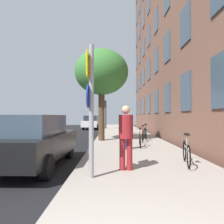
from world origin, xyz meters
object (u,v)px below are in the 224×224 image
object	(u,v)px
bicycle_1	(140,139)
car_0	(34,140)
pedestrian_2	(129,122)
car_1	(92,122)
pedestrian_1	(128,130)
bicycle_0	(187,152)
pedestrian_0	(126,133)
bicycle_3	(146,133)
traffic_light	(105,109)
tree_near	(102,73)
bicycle_2	(143,135)
sign_post	(91,101)

from	to	relation	value
bicycle_1	car_0	bearing A→B (deg)	-136.86
pedestrian_2	car_1	bearing A→B (deg)	116.23
car_0	car_1	size ratio (longest dim) A/B	0.94
pedestrian_1	bicycle_0	bearing A→B (deg)	-61.26
pedestrian_0	car_0	distance (m)	2.95
bicycle_3	car_0	distance (m)	8.37
bicycle_3	traffic_light	bearing A→B (deg)	105.24
tree_near	pedestrian_2	world-z (taller)	tree_near
bicycle_0	bicycle_2	world-z (taller)	bicycle_0
bicycle_0	bicycle_2	xyz separation A→B (m)	(-0.48, 5.67, -0.00)
sign_post	traffic_light	distance (m)	19.38
sign_post	bicycle_1	bearing A→B (deg)	69.53
tree_near	bicycle_0	size ratio (longest dim) A/B	3.28
car_0	pedestrian_2	bearing A→B (deg)	70.05
bicycle_2	bicycle_3	bearing A→B (deg)	75.41
bicycle_2	car_1	world-z (taller)	car_1
car_1	bicycle_2	bearing A→B (deg)	-71.78
tree_near	bicycle_1	world-z (taller)	tree_near
bicycle_2	pedestrian_2	distance (m)	5.10
tree_near	bicycle_1	xyz separation A→B (m)	(1.99, -2.54, -3.75)
bicycle_0	car_1	distance (m)	19.11
traffic_light	bicycle_1	distance (m)	14.64
bicycle_0	bicycle_3	xyz separation A→B (m)	(-0.11, 7.10, 0.01)
pedestrian_2	bicycle_0	bearing A→B (deg)	-85.36
bicycle_1	traffic_light	bearing A→B (deg)	98.62
traffic_light	bicycle_1	world-z (taller)	traffic_light
pedestrian_0	car_0	bearing A→B (deg)	165.08
bicycle_3	pedestrian_1	xyz separation A→B (m)	(-1.48, -4.21, 0.49)
sign_post	bicycle_2	distance (m)	7.51
bicycle_0	pedestrian_2	xyz separation A→B (m)	(-0.87, 10.72, 0.58)
bicycle_0	bicycle_1	world-z (taller)	bicycle_0
bicycle_3	car_1	distance (m)	12.31
traffic_light	car_0	size ratio (longest dim) A/B	0.78
bicycle_1	pedestrian_2	bearing A→B (deg)	89.64
bicycle_0	car_0	bearing A→B (deg)	178.45
bicycle_0	pedestrian_0	size ratio (longest dim) A/B	0.95
tree_near	bicycle_1	size ratio (longest dim) A/B	3.22
sign_post	tree_near	xyz separation A→B (m)	(-0.11, 7.56, 2.27)
traffic_light	bicycle_3	distance (m)	11.50
tree_near	bicycle_0	xyz separation A→B (m)	(2.90, -6.23, -3.73)
bicycle_2	bicycle_3	distance (m)	1.48
bicycle_3	car_0	world-z (taller)	car_0
bicycle_1	car_0	xyz separation A→B (m)	(-3.80, -3.56, 0.37)
bicycle_2	sign_post	bearing A→B (deg)	-108.25
bicycle_3	car_0	bearing A→B (deg)	-123.46
pedestrian_1	car_1	world-z (taller)	pedestrian_1
car_0	pedestrian_0	bearing A→B (deg)	-14.92
bicycle_1	car_1	size ratio (longest dim) A/B	0.38
sign_post	pedestrian_0	xyz separation A→B (m)	(0.90, 0.70, -0.82)
bicycle_0	bicycle_1	distance (m)	3.80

